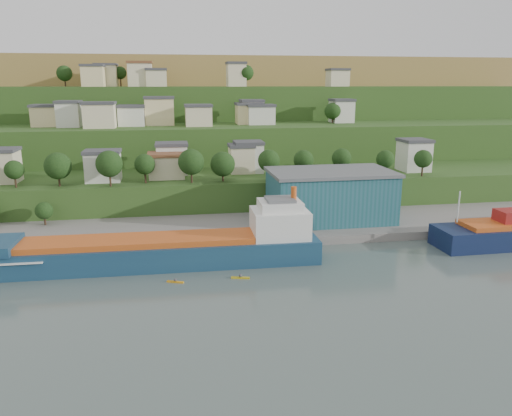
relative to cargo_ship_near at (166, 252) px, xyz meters
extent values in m
plane|color=#465551|center=(5.22, -8.22, -2.76)|extent=(500.00, 500.00, 0.00)
cube|color=slate|center=(25.22, 19.78, -2.76)|extent=(220.00, 26.00, 4.00)
cube|color=#284719|center=(5.22, 47.78, -2.76)|extent=(260.00, 32.00, 20.00)
cube|color=#284719|center=(5.22, 77.78, -2.76)|extent=(280.00, 32.00, 44.00)
cube|color=#284719|center=(5.22, 107.78, -2.76)|extent=(300.00, 32.00, 70.00)
cube|color=olive|center=(5.22, 181.78, -2.76)|extent=(360.00, 120.00, 96.00)
cube|color=silver|center=(-16.72, 41.80, 11.07)|extent=(9.11, 7.46, 7.67)
cube|color=#3F3F44|center=(-16.72, 41.80, 15.36)|extent=(9.71, 8.06, 0.90)
cube|color=beige|center=(0.36, 44.11, 10.39)|extent=(9.86, 8.50, 6.30)
cube|color=brown|center=(0.36, 44.11, 13.98)|extent=(10.46, 9.10, 0.90)
cube|color=silver|center=(1.94, 50.01, 11.46)|extent=(8.87, 7.99, 8.44)
cube|color=#3F3F44|center=(1.94, 50.01, 16.12)|extent=(9.47, 8.59, 0.90)
cube|color=beige|center=(22.49, 49.18, 11.08)|extent=(7.05, 7.42, 7.69)
cube|color=#3F3F44|center=(22.49, 49.18, 15.38)|extent=(7.65, 8.02, 0.90)
cube|color=silver|center=(24.73, 49.56, 11.49)|extent=(8.03, 7.92, 8.50)
cube|color=#3F3F44|center=(24.73, 49.56, 16.18)|extent=(8.63, 8.52, 0.90)
cube|color=silver|center=(75.17, 43.90, 11.66)|extent=(8.03, 8.53, 8.85)
cube|color=#3F3F44|center=(75.17, 43.90, 16.54)|extent=(8.63, 9.13, 0.90)
cube|color=beige|center=(-39.07, 82.23, 22.46)|extent=(9.37, 8.88, 6.45)
cube|color=#3F3F44|center=(-39.07, 82.23, 26.14)|extent=(9.97, 9.48, 0.90)
cube|color=silver|center=(-31.32, 78.42, 23.13)|extent=(7.27, 8.43, 7.78)
cube|color=#3F3F44|center=(-31.32, 78.42, 27.47)|extent=(7.87, 9.03, 0.90)
cube|color=beige|center=(-20.79, 72.69, 23.02)|extent=(9.85, 7.92, 7.56)
cube|color=#3F3F44|center=(-20.79, 72.69, 27.25)|extent=(10.45, 8.52, 0.90)
cube|color=silver|center=(-11.14, 79.19, 22.35)|extent=(8.71, 7.70, 6.22)
cube|color=#3F3F44|center=(-11.14, 79.19, 25.91)|extent=(9.31, 8.30, 0.90)
cube|color=beige|center=(-1.72, 81.43, 23.72)|extent=(9.84, 7.45, 8.96)
cube|color=#3F3F44|center=(-1.72, 81.43, 28.64)|extent=(10.44, 8.05, 0.90)
cube|color=beige|center=(11.38, 75.37, 22.45)|extent=(8.78, 8.69, 6.42)
cube|color=#3F3F44|center=(11.38, 75.37, 26.11)|extent=(9.38, 9.29, 0.90)
cube|color=beige|center=(29.81, 81.24, 22.55)|extent=(9.08, 8.88, 6.62)
cube|color=#3F3F44|center=(29.81, 81.24, 26.31)|extent=(9.68, 9.48, 0.90)
cube|color=silver|center=(30.74, 81.28, 23.12)|extent=(7.60, 8.24, 7.76)
cube|color=#3F3F44|center=(30.74, 81.28, 27.45)|extent=(8.20, 8.84, 0.90)
cube|color=silver|center=(33.49, 78.54, 22.32)|extent=(9.34, 7.32, 6.17)
cube|color=#3F3F44|center=(33.49, 78.54, 25.86)|extent=(9.94, 7.92, 0.90)
cube|color=silver|center=(64.87, 82.74, 23.12)|extent=(7.48, 8.38, 7.77)
cube|color=#3F3F44|center=(64.87, 82.74, 27.45)|extent=(8.08, 8.98, 0.90)
cube|color=beige|center=(-26.26, 103.83, 35.88)|extent=(7.97, 8.01, 7.29)
cube|color=#3F3F44|center=(-26.26, 103.83, 39.97)|extent=(8.57, 8.61, 0.90)
cube|color=beige|center=(-22.39, 112.17, 36.20)|extent=(8.17, 8.52, 7.92)
cube|color=#3F3F44|center=(-22.39, 112.17, 40.61)|extent=(8.77, 9.12, 0.90)
cube|color=beige|center=(-9.12, 107.21, 36.56)|extent=(9.08, 7.54, 8.65)
cube|color=brown|center=(-9.12, 107.21, 41.34)|extent=(9.68, 8.14, 0.90)
cube|color=beige|center=(-2.88, 106.64, 35.26)|extent=(7.70, 8.64, 6.04)
cube|color=#3F3F44|center=(-2.88, 106.64, 38.73)|extent=(8.30, 9.24, 0.90)
cube|color=beige|center=(28.00, 102.84, 36.48)|extent=(7.04, 8.17, 8.49)
cube|color=#3F3F44|center=(28.00, 102.84, 41.17)|extent=(7.64, 8.77, 0.90)
cube|color=beige|center=(69.78, 103.51, 35.36)|extent=(7.86, 7.64, 6.25)
cube|color=#3F3F44|center=(69.78, 103.51, 38.93)|extent=(8.46, 8.24, 0.90)
cylinder|color=#382619|center=(-38.06, 36.50, 8.88)|extent=(0.50, 0.50, 3.29)
sphere|color=black|center=(-38.06, 36.50, 11.86)|extent=(4.86, 4.86, 4.86)
cylinder|color=#382619|center=(-27.27, 36.26, 8.97)|extent=(0.50, 0.50, 3.46)
sphere|color=black|center=(-27.27, 36.26, 12.61)|extent=(6.95, 6.95, 6.95)
cylinder|color=#382619|center=(-14.11, 33.92, 9.26)|extent=(0.50, 0.50, 4.05)
sphere|color=black|center=(-14.11, 33.92, 13.18)|extent=(6.89, 6.89, 6.89)
cylinder|color=#382619|center=(-5.31, 36.99, 9.04)|extent=(0.50, 0.50, 3.61)
sphere|color=black|center=(-5.31, 36.99, 12.36)|extent=(5.49, 5.49, 5.49)
cylinder|color=#382619|center=(6.97, 35.28, 9.12)|extent=(0.50, 0.50, 3.77)
sphere|color=black|center=(6.97, 35.28, 12.92)|extent=(6.96, 6.96, 6.96)
cylinder|color=#382619|center=(15.54, 36.23, 8.68)|extent=(0.50, 0.50, 2.89)
sphere|color=black|center=(15.54, 36.23, 11.99)|extent=(6.76, 6.76, 6.76)
cylinder|color=#382619|center=(28.14, 35.13, 9.19)|extent=(0.50, 0.50, 3.91)
sphere|color=black|center=(28.14, 35.13, 12.80)|extent=(6.03, 6.03, 6.03)
cylinder|color=#382619|center=(38.42, 36.84, 9.06)|extent=(0.50, 0.50, 3.65)
sphere|color=black|center=(38.42, 36.84, 12.44)|extent=(5.64, 5.64, 5.64)
cylinder|color=#382619|center=(49.62, 37.02, 9.20)|extent=(0.50, 0.50, 3.92)
sphere|color=black|center=(49.62, 37.02, 12.68)|extent=(5.55, 5.55, 5.55)
cylinder|color=#382619|center=(62.40, 36.00, 9.02)|extent=(0.50, 0.50, 3.56)
sphere|color=black|center=(62.40, 36.00, 12.22)|extent=(5.16, 5.16, 5.16)
cylinder|color=#382619|center=(73.21, 34.33, 9.07)|extent=(0.50, 0.50, 3.67)
sphere|color=black|center=(73.21, 34.33, 12.32)|extent=(5.15, 5.15, 5.15)
cylinder|color=#382619|center=(-37.13, 106.63, 33.89)|extent=(0.50, 0.50, 3.30)
sphere|color=black|center=(-37.13, 106.63, 37.14)|extent=(5.85, 5.85, 5.85)
cylinder|color=#382619|center=(31.62, 100.93, 34.03)|extent=(0.50, 0.50, 3.58)
sphere|color=black|center=(31.62, 100.93, 37.48)|extent=(6.05, 6.05, 6.05)
cylinder|color=#382619|center=(60.56, 80.02, 20.60)|extent=(0.50, 0.50, 2.73)
sphere|color=black|center=(60.56, 80.02, 23.62)|extent=(6.01, 6.01, 6.01)
cylinder|color=#382619|center=(-17.26, 114.20, 34.22)|extent=(0.50, 0.50, 3.97)
sphere|color=black|center=(-17.26, 114.20, 37.58)|extent=(4.99, 4.99, 4.99)
cube|color=#14304C|center=(-2.22, 0.00, -1.32)|extent=(67.43, 11.53, 6.73)
cube|color=#BE4F19|center=(-4.15, 0.00, 2.62)|extent=(50.10, 9.36, 1.15)
cube|color=silver|center=(23.73, 0.00, 4.93)|extent=(11.67, 9.78, 5.77)
cube|color=silver|center=(23.73, 0.00, 8.77)|extent=(8.76, 7.81, 1.92)
cube|color=#595B5E|center=(23.73, 0.00, 10.02)|extent=(5.85, 5.85, 0.58)
cylinder|color=#BE4F19|center=(26.61, 0.00, 11.17)|extent=(1.17, 1.17, 2.88)
cube|color=silver|center=(-29.14, 0.00, 0.89)|extent=(13.61, 11.05, 0.24)
cylinder|color=silver|center=(64.20, 0.04, 6.80)|extent=(0.33, 0.33, 7.05)
cube|color=#1D5358|center=(41.42, 21.14, 5.24)|extent=(30.16, 18.27, 12.00)
cube|color=#595B5E|center=(41.42, 21.14, 11.64)|extent=(31.17, 19.28, 0.80)
cube|color=orange|center=(1.73, -10.06, -2.64)|extent=(3.21, 1.68, 0.24)
sphere|color=#3F3F44|center=(1.73, -10.06, -2.24)|extent=(0.56, 0.56, 0.56)
cube|color=gold|center=(13.99, -10.07, -2.63)|extent=(3.60, 1.47, 0.27)
sphere|color=#3F3F44|center=(13.99, -10.07, -2.18)|extent=(0.62, 0.62, 0.62)
camera|label=1|loc=(2.24, -98.19, 33.18)|focal=35.00mm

